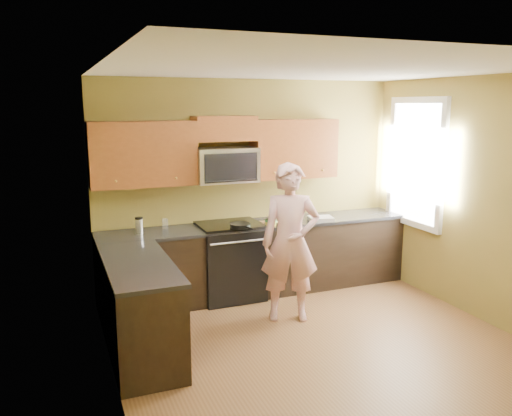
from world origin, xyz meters
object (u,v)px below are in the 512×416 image
stove (230,261)px  frying_pan (240,228)px  travel_mug (140,234)px  butter_tub (270,226)px  microwave (226,182)px  woman (290,243)px

stove → frying_pan: frying_pan is taller
stove → travel_mug: travel_mug is taller
butter_tub → microwave: bearing=146.9°
woman → butter_tub: bearing=105.7°
woman → travel_mug: 1.75m
stove → woman: size_ratio=0.54×
microwave → stove: bearing=-90.0°
woman → stove: bearing=135.9°
woman → frying_pan: size_ratio=4.11×
microwave → butter_tub: size_ratio=5.48×
frying_pan → travel_mug: (-1.14, 0.28, -0.03)m
microwave → butter_tub: bearing=-33.1°
woman → travel_mug: (-1.50, 0.90, 0.04)m
microwave → woman: bearing=-67.6°
butter_tub → stove: bearing=158.9°
microwave → woman: 1.22m
butter_tub → travel_mug: bearing=172.4°
microwave → butter_tub: (0.47, -0.31, -0.53)m
woman → butter_tub: 0.69m
woman → butter_tub: (0.06, 0.69, 0.04)m
microwave → woman: size_ratio=0.43×
frying_pan → woman: bearing=-73.8°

